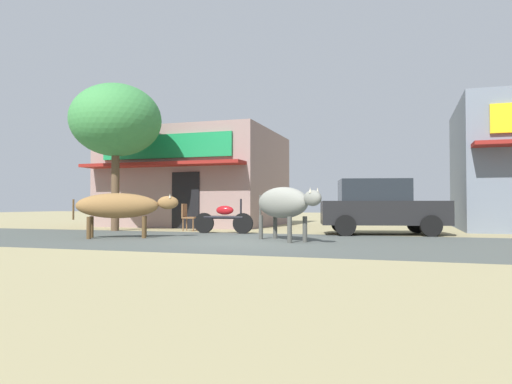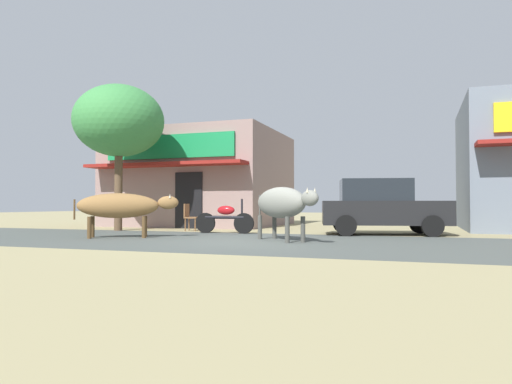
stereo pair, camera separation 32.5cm
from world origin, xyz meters
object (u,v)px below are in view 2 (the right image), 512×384
at_px(cow_near_brown, 121,206).
at_px(cafe_chair_near_tree, 190,216).
at_px(roadside_tree, 119,121).
at_px(parked_hatchback_car, 381,206).
at_px(cow_far_dark, 282,203).
at_px(parked_motorcycle, 225,218).

relative_size(cow_near_brown, cafe_chair_near_tree, 2.80).
relative_size(roadside_tree, parked_hatchback_car, 1.29).
height_order(parked_hatchback_car, cow_far_dark, parked_hatchback_car).
height_order(parked_motorcycle, cafe_chair_near_tree, parked_motorcycle).
distance_m(cow_near_brown, cafe_chair_near_tree, 3.59).
xyz_separation_m(roadside_tree, cafe_chair_near_tree, (2.41, 0.64, -3.25)).
distance_m(parked_hatchback_car, cow_far_dark, 3.89).
relative_size(parked_hatchback_car, cow_near_brown, 1.51).
distance_m(roadside_tree, parked_hatchback_car, 9.20).
bearing_deg(cow_near_brown, cow_far_dark, 5.04).
distance_m(roadside_tree, cow_near_brown, 4.66).
bearing_deg(roadside_tree, cafe_chair_near_tree, 14.93).
bearing_deg(parked_hatchback_car, roadside_tree, -175.32).
xyz_separation_m(parked_motorcycle, cow_far_dark, (2.48, -2.30, 0.46)).
xyz_separation_m(parked_motorcycle, cow_near_brown, (-1.91, -2.69, 0.38)).
bearing_deg(cow_far_dark, roadside_tree, 158.88).
relative_size(parked_motorcycle, cafe_chair_near_tree, 2.07).
height_order(cow_near_brown, cow_far_dark, cow_far_dark).
distance_m(parked_hatchback_car, cafe_chair_near_tree, 6.30).
xyz_separation_m(roadside_tree, parked_motorcycle, (4.08, -0.23, -3.29)).
bearing_deg(parked_motorcycle, parked_hatchback_car, 11.57).
bearing_deg(parked_hatchback_car, parked_motorcycle, -168.43).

